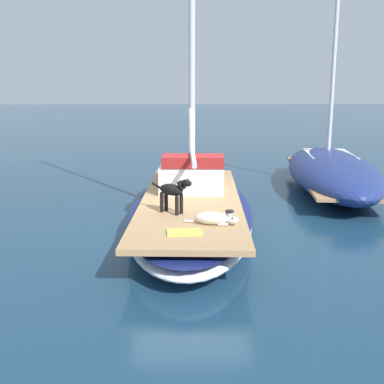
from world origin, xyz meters
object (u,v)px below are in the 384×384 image
at_px(dog_black, 173,191).
at_px(moored_boat_starboard_side, 332,171).
at_px(deck_winch, 229,217).
at_px(deck_towel, 184,232).
at_px(sailboat_main, 191,212).
at_px(dog_white, 214,218).

distance_m(dog_black, moored_boat_starboard_side, 6.58).
distance_m(dog_black, deck_winch, 1.21).
distance_m(deck_towel, moored_boat_starboard_side, 7.40).
xyz_separation_m(dog_black, deck_winch, (0.99, -0.61, -0.32)).
height_order(dog_black, deck_towel, dog_black).
bearing_deg(moored_boat_starboard_side, sailboat_main, -139.00).
relative_size(dog_black, moored_boat_starboard_side, 0.11).
bearing_deg(sailboat_main, dog_black, -105.83).
bearing_deg(dog_black, deck_towel, -81.03).
xyz_separation_m(dog_white, moored_boat_starboard_side, (3.75, 5.56, -0.19)).
xyz_separation_m(sailboat_main, dog_white, (0.35, -1.99, 0.43)).
distance_m(sailboat_main, moored_boat_starboard_side, 5.44).
xyz_separation_m(dog_white, deck_towel, (-0.51, -0.49, -0.09)).
bearing_deg(deck_winch, moored_boat_starboard_side, 57.39).
height_order(deck_winch, deck_towel, deck_winch).
xyz_separation_m(deck_winch, moored_boat_starboard_side, (3.47, 5.42, -0.18)).
bearing_deg(deck_winch, deck_towel, -141.65).
relative_size(sailboat_main, deck_towel, 13.11).
relative_size(deck_towel, moored_boat_starboard_side, 0.08).
distance_m(sailboat_main, deck_towel, 2.51).
xyz_separation_m(dog_white, dog_black, (-0.70, 0.75, 0.32)).
bearing_deg(sailboat_main, moored_boat_starboard_side, 41.00).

